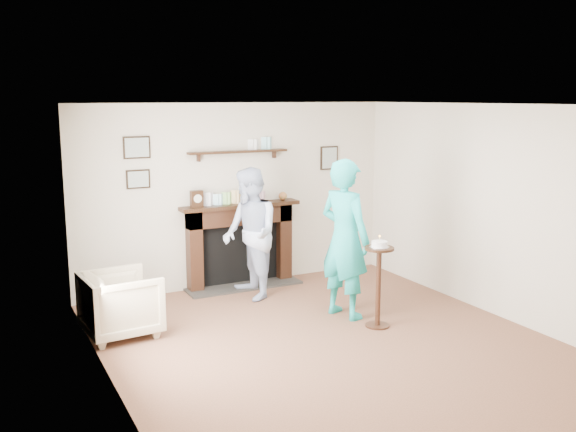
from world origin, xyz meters
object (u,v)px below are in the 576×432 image
object	(u,v)px
armchair	(122,335)
man	(251,297)
woman	(344,315)
pedestal_table	(379,271)

from	to	relation	value
armchair	man	distance (m)	1.89
woman	man	bearing A→B (deg)	14.14
pedestal_table	woman	bearing A→B (deg)	107.13
armchair	pedestal_table	bearing A→B (deg)	-116.37
man	pedestal_table	distance (m)	1.96
armchair	man	world-z (taller)	man
man	pedestal_table	bearing A→B (deg)	29.93
armchair	man	xyz separation A→B (m)	(1.80, 0.59, 0.00)
man	woman	xyz separation A→B (m)	(0.71, -1.15, 0.00)
man	pedestal_table	world-z (taller)	pedestal_table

